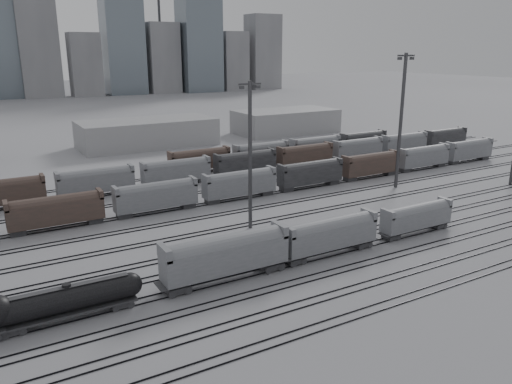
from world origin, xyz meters
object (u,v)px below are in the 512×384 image
hopper_car_c (417,216)px  light_mast_c (250,153)px  hopper_car_b (330,233)px  tank_car_b (68,300)px  hopper_car_a (226,253)px

hopper_car_c → light_mast_c: light_mast_c is taller
hopper_car_b → hopper_car_c: bearing=0.0°
tank_car_b → hopper_car_c: size_ratio=1.23×
hopper_car_a → tank_car_b: bearing=180.0°
hopper_car_b → light_mast_c: bearing=105.6°
hopper_car_c → tank_car_b: bearing=180.0°
tank_car_b → light_mast_c: size_ratio=0.69×
hopper_car_a → hopper_car_b: 16.52m
tank_car_b → hopper_car_a: (19.15, 0.00, 1.37)m
hopper_car_b → light_mast_c: size_ratio=0.63×
hopper_car_a → hopper_car_c: size_ratio=1.26×
hopper_car_a → hopper_car_c: bearing=0.0°
tank_car_b → hopper_car_c: (53.02, 0.00, 0.60)m
tank_car_b → light_mast_c: bearing=26.3°
hopper_car_c → light_mast_c: size_ratio=0.56×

